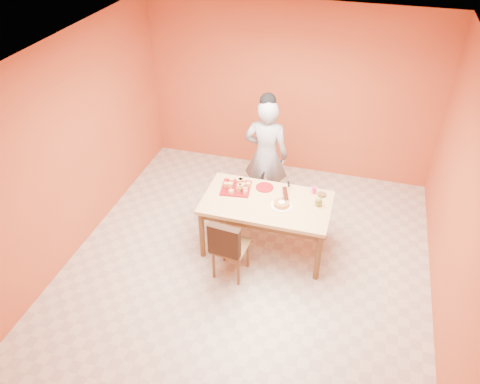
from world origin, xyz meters
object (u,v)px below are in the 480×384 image
(egg_ornament, at_px, (319,202))
(dining_chair, at_px, (230,246))
(dining_table, at_px, (266,207))
(pastry_platter, at_px, (236,188))
(person, at_px, (266,156))
(sponge_cake, at_px, (282,204))
(magenta_glass, at_px, (314,190))
(red_dinner_plate, at_px, (265,187))
(checker_tin, at_px, (322,195))

(egg_ornament, bearing_deg, dining_chair, -132.03)
(dining_table, distance_m, pastry_platter, 0.48)
(person, relative_size, egg_ornament, 14.22)
(sponge_cake, bearing_deg, pastry_platter, 162.94)
(sponge_cake, distance_m, magenta_glass, 0.51)
(person, distance_m, red_dinner_plate, 0.66)
(person, bearing_deg, pastry_platter, 72.04)
(pastry_platter, bearing_deg, red_dinner_plate, 19.02)
(sponge_cake, xyz_separation_m, egg_ornament, (0.43, 0.13, 0.03))
(dining_table, relative_size, magenta_glass, 17.85)
(egg_ornament, distance_m, checker_tin, 0.23)
(dining_chair, height_order, person, person)
(red_dinner_plate, bearing_deg, magenta_glass, 5.66)
(pastry_platter, distance_m, egg_ornament, 1.08)
(sponge_cake, height_order, egg_ornament, egg_ornament)
(pastry_platter, xyz_separation_m, checker_tin, (1.09, 0.15, 0.00))
(person, bearing_deg, magenta_glass, 141.22)
(dining_table, xyz_separation_m, magenta_glass, (0.54, 0.34, 0.14))
(pastry_platter, relative_size, egg_ornament, 3.08)
(dining_chair, bearing_deg, egg_ornament, 41.63)
(dining_chair, bearing_deg, magenta_glass, 53.64)
(dining_table, xyz_separation_m, sponge_cake, (0.20, -0.04, 0.13))
(dining_chair, distance_m, magenta_glass, 1.30)
(sponge_cake, bearing_deg, egg_ornament, 16.32)
(dining_table, height_order, sponge_cake, sponge_cake)
(dining_table, bearing_deg, dining_chair, -116.55)
(red_dinner_plate, relative_size, checker_tin, 2.21)
(dining_table, relative_size, checker_tin, 15.32)
(dining_table, distance_m, dining_chair, 0.70)
(person, bearing_deg, dining_table, 102.16)
(dining_table, xyz_separation_m, pastry_platter, (-0.45, 0.15, 0.11))
(dining_table, height_order, red_dinner_plate, red_dinner_plate)
(dining_chair, xyz_separation_m, egg_ornament, (0.93, 0.68, 0.36))
(sponge_cake, height_order, checker_tin, sponge_cake)
(red_dinner_plate, bearing_deg, egg_ornament, -14.79)
(magenta_glass, bearing_deg, pastry_platter, -169.41)
(dining_chair, height_order, egg_ornament, dining_chair)
(dining_table, relative_size, red_dinner_plate, 6.93)
(person, relative_size, pastry_platter, 4.62)
(dining_table, distance_m, magenta_glass, 0.65)
(person, relative_size, red_dinner_plate, 7.42)
(dining_table, xyz_separation_m, checker_tin, (0.65, 0.31, 0.11))
(person, xyz_separation_m, red_dinner_plate, (0.14, -0.63, -0.09))
(red_dinner_plate, height_order, checker_tin, checker_tin)
(dining_table, height_order, egg_ornament, egg_ornament)
(dining_table, bearing_deg, person, 104.24)
(dining_chair, relative_size, sponge_cake, 4.50)
(person, distance_m, checker_tin, 1.07)
(pastry_platter, xyz_separation_m, magenta_glass, (0.98, 0.18, 0.03))
(person, height_order, magenta_glass, person)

